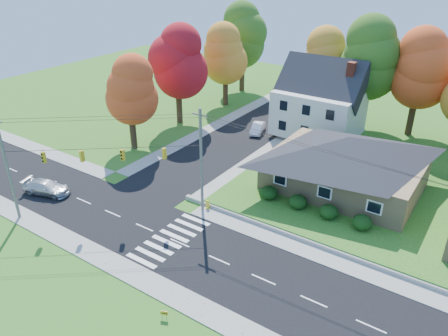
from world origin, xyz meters
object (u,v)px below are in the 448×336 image
object	(u,v)px
ranch_house	(346,162)
fire_hydrant	(208,205)
silver_sedan	(46,187)
white_car	(257,128)

from	to	relation	value
ranch_house	fire_hydrant	distance (m)	14.15
silver_sedan	fire_hydrant	xyz separation A→B (m)	(14.91, 6.74, -0.28)
ranch_house	silver_sedan	size ratio (longest dim) A/B	3.03
silver_sedan	white_car	world-z (taller)	silver_sedan
ranch_house	white_car	world-z (taller)	ranch_house
ranch_house	white_car	bearing A→B (deg)	149.93
silver_sedan	white_car	xyz separation A→B (m)	(9.24, 25.71, -0.05)
fire_hydrant	white_car	bearing A→B (deg)	106.65
ranch_house	silver_sedan	distance (m)	29.69
silver_sedan	fire_hydrant	bearing A→B (deg)	-82.82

